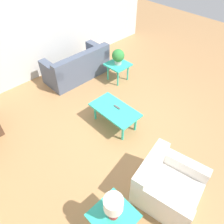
% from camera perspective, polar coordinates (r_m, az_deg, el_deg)
% --- Properties ---
extents(ground_plane, '(14.00, 14.00, 0.00)m').
position_cam_1_polar(ground_plane, '(4.84, 4.40, -2.95)').
color(ground_plane, '#A87A4C').
extents(wall_right, '(0.12, 7.20, 2.70)m').
position_cam_1_polar(wall_right, '(6.18, -17.77, 21.27)').
color(wall_right, silver).
rests_on(wall_right, ground_plane).
extents(sofa, '(0.82, 1.74, 0.80)m').
position_cam_1_polar(sofa, '(6.12, -8.96, 11.50)').
color(sofa, '#4C566B').
rests_on(sofa, ground_plane).
extents(armchair, '(1.07, 1.06, 0.72)m').
position_cam_1_polar(armchair, '(3.74, 14.01, -18.05)').
color(armchair, silver).
rests_on(armchair, ground_plane).
extents(coffee_table, '(1.04, 0.58, 0.44)m').
position_cam_1_polar(coffee_table, '(4.54, 0.75, 0.28)').
color(coffee_table, '#2DB79E').
rests_on(coffee_table, ground_plane).
extents(side_table_plant, '(0.56, 0.56, 0.49)m').
position_cam_1_polar(side_table_plant, '(5.87, 1.56, 11.87)').
color(side_table_plant, '#2DB79E').
rests_on(side_table_plant, ground_plane).
extents(side_table_lamp, '(0.56, 0.56, 0.49)m').
position_cam_1_polar(side_table_lamp, '(3.29, 0.33, -25.79)').
color(side_table_lamp, '#2DB79E').
rests_on(side_table_lamp, ground_plane).
extents(potted_plant, '(0.32, 0.32, 0.40)m').
position_cam_1_polar(potted_plant, '(5.72, 1.62, 14.38)').
color(potted_plant, '#B2ADA3').
rests_on(potted_plant, side_table_plant).
extents(table_lamp, '(0.25, 0.25, 0.45)m').
position_cam_1_polar(table_lamp, '(2.96, 0.36, -23.34)').
color(table_lamp, red).
rests_on(table_lamp, side_table_lamp).
extents(remote_control, '(0.16, 0.05, 0.02)m').
position_cam_1_polar(remote_control, '(4.54, 1.31, 1.29)').
color(remote_control, '#4C4C51').
rests_on(remote_control, coffee_table).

